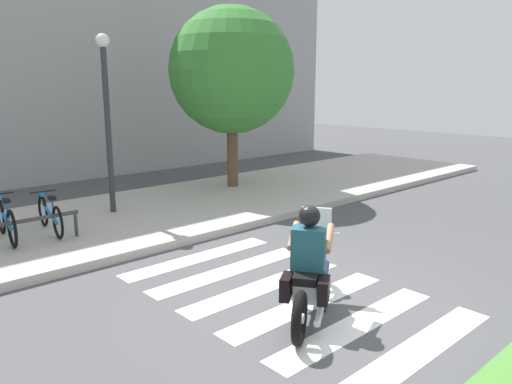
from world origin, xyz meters
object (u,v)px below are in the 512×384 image
object	(u,v)px
bicycle_2	(6,221)
bicycle_3	(50,215)
motorcycle	(310,278)
rider	(309,253)
tree_near_rack	(232,71)
street_lamp	(107,108)

from	to	relation	value
bicycle_2	bicycle_3	bearing A→B (deg)	0.11
motorcycle	bicycle_2	world-z (taller)	motorcycle
bicycle_2	bicycle_3	xyz separation A→B (m)	(0.75, 0.00, -0.03)
bicycle_2	bicycle_3	size ratio (longest dim) A/B	1.02
rider	bicycle_3	bearing A→B (deg)	103.17
rider	tree_near_rack	bearing A→B (deg)	57.41
rider	street_lamp	size ratio (longest dim) A/B	0.37
rider	motorcycle	bearing A→B (deg)	31.17
motorcycle	street_lamp	bearing A→B (deg)	87.44
bicycle_2	bicycle_3	world-z (taller)	bicycle_2
rider	tree_near_rack	xyz separation A→B (m)	(4.02, 6.29, 2.37)
bicycle_2	tree_near_rack	world-z (taller)	tree_near_rack
motorcycle	street_lamp	xyz separation A→B (m)	(0.26, 5.85, 1.91)
motorcycle	bicycle_2	xyz separation A→B (m)	(-2.05, 5.21, 0.06)
rider	bicycle_3	xyz separation A→B (m)	(-1.23, 5.25, -0.33)
street_lamp	tree_near_rack	distance (m)	3.81
motorcycle	bicycle_2	distance (m)	5.60
bicycle_2	rider	bearing A→B (deg)	-69.33
bicycle_3	tree_near_rack	bearing A→B (deg)	11.19
rider	bicycle_2	xyz separation A→B (m)	(-1.98, 5.25, -0.31)
street_lamp	bicycle_3	bearing A→B (deg)	-157.72
bicycle_2	tree_near_rack	bearing A→B (deg)	9.83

